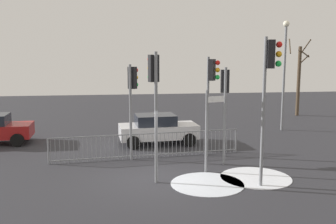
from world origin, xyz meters
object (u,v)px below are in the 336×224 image
Objects in this scene: traffic_light_rear_right at (269,78)px; street_lamp at (285,64)px; traffic_light_rear_left at (132,90)px; direction_sign_post at (208,127)px; bare_tree_left at (299,78)px; traffic_light_mid_right at (154,88)px; traffic_light_foreground_right at (225,94)px; traffic_light_foreground_left at (211,84)px; car_white_trailing at (158,129)px.

traffic_light_rear_right is 0.78× the size of street_lamp.
traffic_light_rear_left is 1.29× the size of direction_sign_post.
bare_tree_left is (12.52, 10.11, -0.16)m from traffic_light_rear_left.
traffic_light_rear_left is at bearing 81.08° from traffic_light_mid_right.
traffic_light_foreground_right is at bearing 11.04° from traffic_light_mid_right.
car_white_trailing is at bearing -107.42° from traffic_light_foreground_left.
traffic_light_foreground_right is (3.57, -1.19, -0.07)m from traffic_light_rear_left.
bare_tree_left is at bearing 76.35° from traffic_light_rear_left.
traffic_light_mid_right is 0.80× the size of bare_tree_left.
traffic_light_foreground_right is 0.99× the size of car_white_trailing.
traffic_light_foreground_right is at bearing 45.66° from traffic_light_foreground_left.
traffic_light_rear_right reaches higher than traffic_light_mid_right.
traffic_light_mid_right reaches higher than car_white_trailing.
traffic_light_foreground_left is at bearing -138.21° from street_lamp.
traffic_light_foreground_left reaches higher than direction_sign_post.
traffic_light_mid_right is at bearing -136.27° from street_lamp.
traffic_light_rear_left is 5.80m from traffic_light_rear_right.
car_white_trailing is at bearing 87.99° from direction_sign_post.
traffic_light_foreground_left is at bearing 109.61° from traffic_light_foreground_right.
traffic_light_foreground_right is (0.23, -1.20, -0.30)m from traffic_light_foreground_left.
street_lamp is at bearing -124.97° from bare_tree_left.
traffic_light_rear_right is 16.37m from bare_tree_left.
traffic_light_rear_right is 2.99m from direction_sign_post.
traffic_light_mid_right is (-3.61, 0.98, -0.33)m from traffic_light_rear_right.
direction_sign_post is 0.49× the size of street_lamp.
traffic_light_foreground_right is at bearing 19.02° from traffic_light_rear_left.
car_white_trailing is at bearing 62.28° from traffic_light_mid_right.
direction_sign_post is at bearing -2.21° from traffic_light_rear_left.
traffic_light_foreground_right is 8.31m from street_lamp.
traffic_light_rear_right reaches higher than traffic_light_foreground_right.
traffic_light_rear_right reaches higher than traffic_light_foreground_left.
street_lamp is at bearing 14.10° from car_white_trailing.
bare_tree_left is at bearing 27.72° from traffic_light_mid_right.
traffic_light_rear_left is (-3.34, -0.01, -0.22)m from traffic_light_foreground_left.
direction_sign_post is at bearing 0.87° from traffic_light_mid_right.
direction_sign_post is at bearing -131.12° from street_lamp.
bare_tree_left reaches higher than traffic_light_rear_left.
traffic_light_rear_right is 1.26× the size of car_white_trailing.
car_white_trailing is at bearing -162.06° from street_lamp.
traffic_light_rear_right is 0.88× the size of bare_tree_left.
traffic_light_mid_right is at bearing -176.59° from direction_sign_post.
traffic_light_rear_left is 0.71× the size of bare_tree_left.
traffic_light_foreground_left is at bearing -154.72° from traffic_light_rear_right.
street_lamp is (8.97, 5.04, 0.97)m from traffic_light_rear_left.
street_lamp is at bearing 23.80° from traffic_light_mid_right.
traffic_light_foreground_right is at bearing 30.24° from direction_sign_post.
traffic_light_foreground_right is 2.94m from traffic_light_rear_right.
traffic_light_foreground_right reaches higher than direction_sign_post.
traffic_light_rear_right is at bearing 46.73° from traffic_light_foreground_left.
traffic_light_rear_left is at bearing -150.65° from street_lamp.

